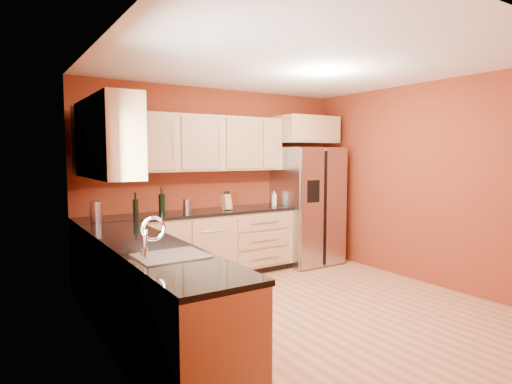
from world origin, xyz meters
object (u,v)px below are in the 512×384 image
Objects in this scene: canister_left at (96,211)px; soap_dispenser at (274,198)px; wine_bottle_a at (162,201)px; knife_block at (226,202)px; refrigerator at (307,206)px.

canister_left is 0.99× the size of soap_dispenser.
knife_block is (0.92, 0.02, -0.08)m from wine_bottle_a.
knife_block is 0.85m from soap_dispenser.
refrigerator reaches higher than soap_dispenser.
canister_left is 1.70m from knife_block.
wine_bottle_a is 0.93m from knife_block.
soap_dispenser is (2.55, 0.06, 0.00)m from canister_left.
refrigerator is 2.34m from wine_bottle_a.
soap_dispenser reaches higher than canister_left.
canister_left is at bearing 179.24° from refrigerator.
canister_left is (-3.10, 0.04, 0.14)m from refrigerator.
wine_bottle_a is at bearing -179.95° from refrigerator.
refrigerator reaches higher than knife_block.
refrigerator is 4.95× the size of wine_bottle_a.
soap_dispenser is (0.85, 0.08, 0.00)m from knife_block.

